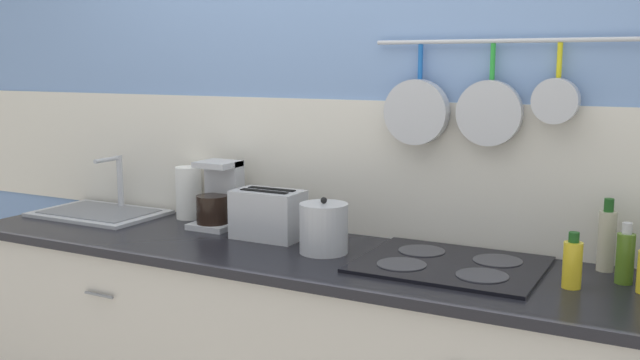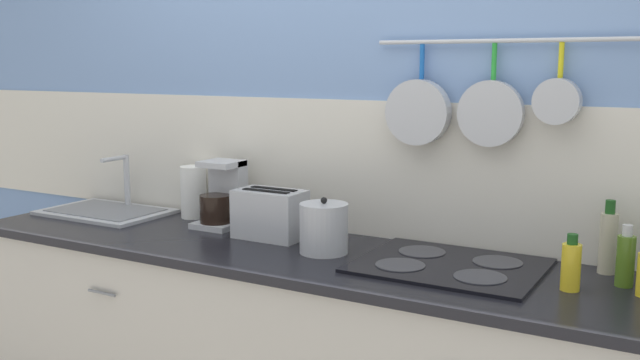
{
  "view_description": "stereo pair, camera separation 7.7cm",
  "coord_description": "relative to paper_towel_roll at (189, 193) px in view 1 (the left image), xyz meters",
  "views": [
    {
      "loc": [
        1.24,
        -2.23,
        1.57
      ],
      "look_at": [
        0.06,
        0.0,
        1.15
      ],
      "focal_mm": 40.0,
      "sensor_mm": 36.0,
      "label": 1
    },
    {
      "loc": [
        1.31,
        -2.19,
        1.57
      ],
      "look_at": [
        0.06,
        0.0,
        1.15
      ],
      "focal_mm": 40.0,
      "sensor_mm": 36.0,
      "label": 2
    }
  ],
  "objects": [
    {
      "name": "wall_back",
      "position": [
        0.74,
        0.11,
        0.27
      ],
      "size": [
        7.2,
        0.15,
        2.6
      ],
      "color": "#7293C6",
      "rests_on": "ground_plane"
    },
    {
      "name": "countertop",
      "position": [
        0.73,
        -0.25,
        -0.13
      ],
      "size": [
        2.94,
        0.65,
        0.03
      ],
      "color": "black",
      "rests_on": "cabinet_base"
    },
    {
      "name": "sink_basin",
      "position": [
        -0.41,
        -0.13,
        -0.1
      ],
      "size": [
        0.57,
        0.38,
        0.26
      ],
      "color": "#B7BABF",
      "rests_on": "countertop"
    },
    {
      "name": "paper_towel_roll",
      "position": [
        0.0,
        0.0,
        0.0
      ],
      "size": [
        0.12,
        0.12,
        0.23
      ],
      "color": "white",
      "rests_on": "countertop"
    },
    {
      "name": "coffee_maker",
      "position": [
        0.22,
        -0.07,
        0.0
      ],
      "size": [
        0.18,
        0.2,
        0.28
      ],
      "color": "#B7BABF",
      "rests_on": "countertop"
    },
    {
      "name": "toaster",
      "position": [
        0.51,
        -0.15,
        -0.02
      ],
      "size": [
        0.29,
        0.16,
        0.2
      ],
      "color": "#B7BABF",
      "rests_on": "countertop"
    },
    {
      "name": "kettle",
      "position": [
        0.8,
        -0.24,
        -0.02
      ],
      "size": [
        0.18,
        0.18,
        0.21
      ],
      "color": "#B7BABF",
      "rests_on": "countertop"
    },
    {
      "name": "cooktop",
      "position": [
        1.27,
        -0.19,
        -0.11
      ],
      "size": [
        0.61,
        0.5,
        0.01
      ],
      "color": "black",
      "rests_on": "countertop"
    },
    {
      "name": "bottle_olive_oil",
      "position": [
        1.67,
        -0.24,
        -0.04
      ],
      "size": [
        0.06,
        0.06,
        0.18
      ],
      "color": "yellow",
      "rests_on": "countertop"
    },
    {
      "name": "bottle_vinegar",
      "position": [
        1.74,
        0.0,
        -0.01
      ],
      "size": [
        0.06,
        0.06,
        0.25
      ],
      "color": "#BFB799",
      "rests_on": "countertop"
    },
    {
      "name": "bottle_dish_soap",
      "position": [
        1.81,
        -0.12,
        -0.03
      ],
      "size": [
        0.06,
        0.06,
        0.2
      ],
      "color": "#4C721E",
      "rests_on": "countertop"
    }
  ]
}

